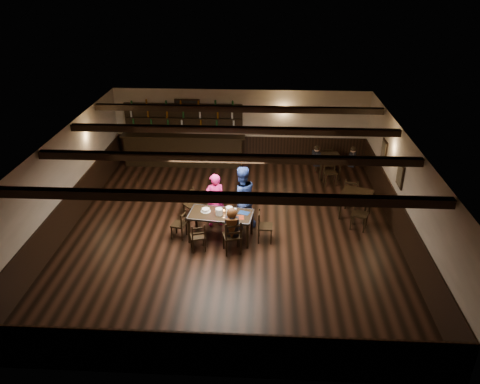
{
  "coord_description": "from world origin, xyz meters",
  "views": [
    {
      "loc": [
        0.82,
        -11.01,
        6.71
      ],
      "look_at": [
        0.22,
        0.2,
        1.13
      ],
      "focal_mm": 35.0,
      "sensor_mm": 36.0,
      "label": 1
    }
  ],
  "objects_px": {
    "dining_table": "(221,216)",
    "woman_pink": "(215,200)",
    "chair_near_left": "(198,235)",
    "cake": "(206,210)",
    "chair_near_right": "(233,235)",
    "man_blue": "(241,197)",
    "bar_counter": "(184,145)"
  },
  "relations": [
    {
      "from": "chair_near_right",
      "to": "woman_pink",
      "type": "height_order",
      "value": "woman_pink"
    },
    {
      "from": "chair_near_left",
      "to": "bar_counter",
      "type": "relative_size",
      "value": 0.18
    },
    {
      "from": "bar_counter",
      "to": "woman_pink",
      "type": "bearing_deg",
      "value": -70.28
    },
    {
      "from": "chair_near_left",
      "to": "woman_pink",
      "type": "xyz_separation_m",
      "value": [
        0.29,
        1.32,
        0.33
      ]
    },
    {
      "from": "chair_near_right",
      "to": "woman_pink",
      "type": "relative_size",
      "value": 0.6
    },
    {
      "from": "chair_near_right",
      "to": "man_blue",
      "type": "distance_m",
      "value": 1.43
    },
    {
      "from": "chair_near_left",
      "to": "cake",
      "type": "distance_m",
      "value": 0.81
    },
    {
      "from": "chair_near_right",
      "to": "man_blue",
      "type": "bearing_deg",
      "value": 84.15
    },
    {
      "from": "dining_table",
      "to": "woman_pink",
      "type": "bearing_deg",
      "value": 108.1
    },
    {
      "from": "woman_pink",
      "to": "man_blue",
      "type": "height_order",
      "value": "man_blue"
    },
    {
      "from": "man_blue",
      "to": "cake",
      "type": "distance_m",
      "value": 1.08
    },
    {
      "from": "man_blue",
      "to": "chair_near_right",
      "type": "bearing_deg",
      "value": 62.45
    },
    {
      "from": "chair_near_right",
      "to": "woman_pink",
      "type": "distance_m",
      "value": 1.53
    },
    {
      "from": "chair_near_left",
      "to": "chair_near_right",
      "type": "relative_size",
      "value": 0.84
    },
    {
      "from": "dining_table",
      "to": "cake",
      "type": "bearing_deg",
      "value": 166.06
    },
    {
      "from": "chair_near_left",
      "to": "cake",
      "type": "xyz_separation_m",
      "value": [
        0.11,
        0.73,
        0.33
      ]
    },
    {
      "from": "woman_pink",
      "to": "bar_counter",
      "type": "relative_size",
      "value": 0.36
    },
    {
      "from": "woman_pink",
      "to": "bar_counter",
      "type": "xyz_separation_m",
      "value": [
        -1.56,
        4.36,
        -0.06
      ]
    },
    {
      "from": "dining_table",
      "to": "chair_near_left",
      "type": "relative_size",
      "value": 2.23
    },
    {
      "from": "dining_table",
      "to": "woman_pink",
      "type": "height_order",
      "value": "woman_pink"
    },
    {
      "from": "man_blue",
      "to": "cake",
      "type": "height_order",
      "value": "man_blue"
    },
    {
      "from": "woman_pink",
      "to": "dining_table",
      "type": "bearing_deg",
      "value": 86.8
    },
    {
      "from": "chair_near_left",
      "to": "bar_counter",
      "type": "height_order",
      "value": "bar_counter"
    },
    {
      "from": "dining_table",
      "to": "chair_near_left",
      "type": "xyz_separation_m",
      "value": [
        -0.52,
        -0.63,
        -0.22
      ]
    },
    {
      "from": "man_blue",
      "to": "cake",
      "type": "bearing_deg",
      "value": 10.58
    },
    {
      "from": "woman_pink",
      "to": "cake",
      "type": "xyz_separation_m",
      "value": [
        -0.18,
        -0.59,
        0.0
      ]
    },
    {
      "from": "woman_pink",
      "to": "cake",
      "type": "distance_m",
      "value": 0.62
    },
    {
      "from": "chair_near_left",
      "to": "chair_near_right",
      "type": "bearing_deg",
      "value": -4.45
    },
    {
      "from": "chair_near_left",
      "to": "cake",
      "type": "height_order",
      "value": "cake"
    },
    {
      "from": "woman_pink",
      "to": "cake",
      "type": "bearing_deg",
      "value": 51.7
    },
    {
      "from": "man_blue",
      "to": "bar_counter",
      "type": "xyz_separation_m",
      "value": [
        -2.29,
        4.38,
        -0.18
      ]
    },
    {
      "from": "chair_near_left",
      "to": "chair_near_right",
      "type": "xyz_separation_m",
      "value": [
        0.88,
        -0.07,
        0.09
      ]
    }
  ]
}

